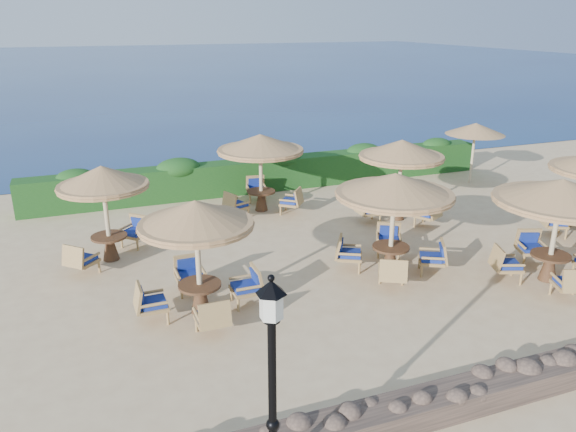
{
  "coord_description": "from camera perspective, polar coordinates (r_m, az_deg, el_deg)",
  "views": [
    {
      "loc": [
        -6.76,
        -12.55,
        6.28
      ],
      "look_at": [
        -1.78,
        0.58,
        1.3
      ],
      "focal_mm": 35.0,
      "sensor_mm": 36.0,
      "label": 1
    }
  ],
  "objects": [
    {
      "name": "cafe_set_0",
      "position": [
        12.26,
        -9.22,
        -2.47
      ],
      "size": [
        2.81,
        2.81,
        2.65
      ],
      "color": "beige",
      "rests_on": "ground"
    },
    {
      "name": "stone_wall",
      "position": [
        11.08,
        22.4,
        -15.32
      ],
      "size": [
        15.0,
        0.65,
        0.44
      ],
      "primitive_type": "cube",
      "color": "brown",
      "rests_on": "ground"
    },
    {
      "name": "hedge",
      "position": [
        21.63,
        -1.8,
        4.3
      ],
      "size": [
        18.0,
        0.9,
        1.2
      ],
      "primitive_type": "cube",
      "color": "#143E14",
      "rests_on": "ground"
    },
    {
      "name": "cafe_set_5",
      "position": [
        18.31,
        11.4,
        5.28
      ],
      "size": [
        2.77,
        2.77,
        2.65
      ],
      "color": "beige",
      "rests_on": "ground"
    },
    {
      "name": "cafe_set_4",
      "position": [
        18.82,
        -2.8,
        6.16
      ],
      "size": [
        2.91,
        2.91,
        2.65
      ],
      "color": "beige",
      "rests_on": "ground"
    },
    {
      "name": "cafe_set_2",
      "position": [
        15.08,
        25.8,
        0.69
      ],
      "size": [
        3.19,
        3.19,
        2.65
      ],
      "color": "beige",
      "rests_on": "ground"
    },
    {
      "name": "cafe_set_3",
      "position": [
        15.56,
        -18.19,
        2.26
      ],
      "size": [
        2.46,
        2.49,
        2.65
      ],
      "color": "beige",
      "rests_on": "ground"
    },
    {
      "name": "ground",
      "position": [
        15.58,
        6.93,
        -4.4
      ],
      "size": [
        120.0,
        120.0,
        0.0
      ],
      "primitive_type": "plane",
      "color": "#D9BB8A",
      "rests_on": "ground"
    },
    {
      "name": "sea",
      "position": [
        83.06,
        -16.57,
        14.42
      ],
      "size": [
        160.0,
        160.0,
        0.0
      ],
      "primitive_type": "plane",
      "color": "navy",
      "rests_on": "ground"
    },
    {
      "name": "cafe_set_1",
      "position": [
        14.34,
        10.7,
        1.29
      ],
      "size": [
        3.01,
        3.01,
        2.65
      ],
      "color": "beige",
      "rests_on": "ground"
    },
    {
      "name": "lamp_post",
      "position": [
        7.7,
        -1.59,
        -18.39
      ],
      "size": [
        0.44,
        0.44,
        3.31
      ],
      "color": "black",
      "rests_on": "ground"
    },
    {
      "name": "extra_parasol",
      "position": [
        23.32,
        18.51,
        8.38
      ],
      "size": [
        2.3,
        2.3,
        2.41
      ],
      "color": "beige",
      "rests_on": "ground"
    }
  ]
}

